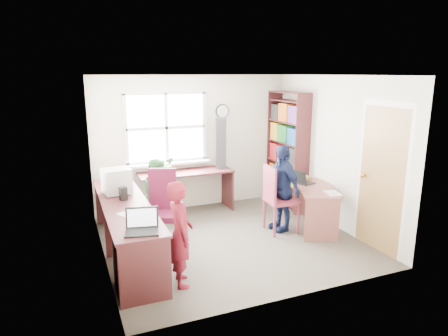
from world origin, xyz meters
The scene contains 19 objects.
room centered at (0.01, 0.10, 1.22)m, with size 3.64×3.44×2.44m.
l_desk centered at (-1.31, -0.28, 0.46)m, with size 2.38×2.95×0.75m.
right_desk centered at (1.45, -0.04, 0.49)m, with size 0.97×1.29×0.67m.
bookshelf centered at (1.65, 1.19, 1.00)m, with size 0.30×1.02×2.10m.
swivel_chair centered at (-0.96, 0.26, 0.47)m, with size 0.66×0.66×1.10m.
wooden_chair centered at (0.79, 0.02, 0.58)m, with size 0.50×0.50×1.06m.
crt_monitor centered at (-1.53, 0.53, 0.93)m, with size 0.41×0.38×0.36m.
laptop_left centered at (-1.47, -0.99, 0.81)m, with size 0.41×0.37×0.25m.
laptop_right centered at (1.34, 0.23, 0.73)m, with size 0.37×0.41×0.24m.
speaker_a centered at (-1.50, 0.19, 0.84)m, with size 0.11×0.11×0.18m.
speaker_b centered at (-1.47, 0.76, 0.84)m, with size 0.11×0.11×0.18m.
cd_tower centered at (0.41, 1.42, 1.20)m, with size 0.22×0.20×0.91m.
game_box centered at (1.44, 0.45, 0.71)m, with size 0.33×0.33×0.07m.
paper_a centered at (-1.50, -0.42, 0.75)m, with size 0.34×0.38×0.00m.
paper_b centered at (1.49, -0.42, 0.68)m, with size 0.27×0.33×0.00m.
potted_plant centered at (-0.54, 1.42, 0.89)m, with size 0.15×0.12×0.28m, color #317B36.
person_red centered at (-1.03, -0.94, 0.63)m, with size 0.46×0.30×1.26m, color maroon.
person_green centered at (-0.90, 0.75, 0.58)m, with size 0.57×0.44×1.16m, color #317A36.
person_navy centered at (0.91, 0.09, 0.68)m, with size 0.80×0.33×1.37m, color #141D40.
Camera 1 is at (-2.19, -5.10, 2.43)m, focal length 32.00 mm.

